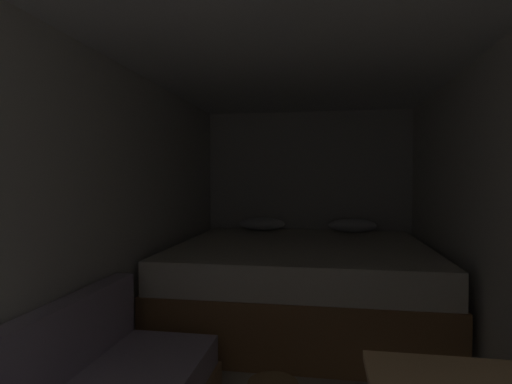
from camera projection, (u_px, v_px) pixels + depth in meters
The scene contains 4 objects.
wall_back at pixel (307, 201), 4.80m from camera, with size 2.41×0.05×2.06m, color silver.
wall_left at pixel (91, 222), 2.49m from camera, with size 0.05×5.05×2.06m, color silver.
ceiling_slab at pixel (288, 33), 2.26m from camera, with size 2.41×5.05×0.05m, color white.
bed at pixel (302, 282), 3.74m from camera, with size 2.19×2.08×0.86m.
Camera 1 is at (0.21, -0.20, 1.29)m, focal length 29.16 mm.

